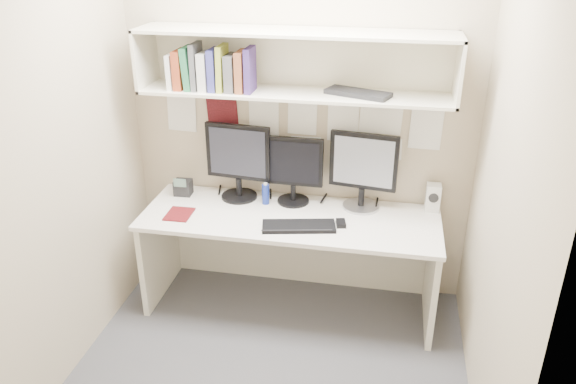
% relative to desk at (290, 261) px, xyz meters
% --- Properties ---
extents(floor, '(2.40, 2.00, 0.01)m').
position_rel_desk_xyz_m(floor, '(0.00, -0.65, -0.37)').
color(floor, '#444449').
rests_on(floor, ground).
extents(wall_back, '(2.40, 0.02, 2.60)m').
position_rel_desk_xyz_m(wall_back, '(0.00, 0.35, 0.93)').
color(wall_back, tan).
rests_on(wall_back, ground).
extents(wall_front, '(2.40, 0.02, 2.60)m').
position_rel_desk_xyz_m(wall_front, '(0.00, -1.65, 0.93)').
color(wall_front, tan).
rests_on(wall_front, ground).
extents(wall_left, '(0.02, 2.00, 2.60)m').
position_rel_desk_xyz_m(wall_left, '(-1.20, -0.65, 0.93)').
color(wall_left, tan).
rests_on(wall_left, ground).
extents(wall_right, '(0.02, 2.00, 2.60)m').
position_rel_desk_xyz_m(wall_right, '(1.20, -0.65, 0.93)').
color(wall_right, tan).
rests_on(wall_right, ground).
extents(desk, '(2.00, 0.70, 0.73)m').
position_rel_desk_xyz_m(desk, '(0.00, 0.00, 0.00)').
color(desk, white).
rests_on(desk, floor).
extents(overhead_hutch, '(2.00, 0.38, 0.40)m').
position_rel_desk_xyz_m(overhead_hutch, '(0.00, 0.21, 1.35)').
color(overhead_hutch, silver).
rests_on(overhead_hutch, wall_back).
extents(pinned_papers, '(1.92, 0.01, 0.48)m').
position_rel_desk_xyz_m(pinned_papers, '(0.00, 0.34, 0.88)').
color(pinned_papers, white).
rests_on(pinned_papers, wall_back).
extents(monitor_left, '(0.47, 0.26, 0.54)m').
position_rel_desk_xyz_m(monitor_left, '(-0.41, 0.22, 0.65)').
color(monitor_left, black).
rests_on(monitor_left, desk).
extents(monitor_center, '(0.41, 0.22, 0.48)m').
position_rel_desk_xyz_m(monitor_center, '(-0.02, 0.22, 0.62)').
color(monitor_center, black).
rests_on(monitor_center, desk).
extents(monitor_right, '(0.46, 0.25, 0.54)m').
position_rel_desk_xyz_m(monitor_right, '(0.46, 0.22, 0.65)').
color(monitor_right, '#A5A5AA').
rests_on(monitor_right, desk).
extents(keyboard, '(0.50, 0.26, 0.02)m').
position_rel_desk_xyz_m(keyboard, '(0.09, -0.16, 0.38)').
color(keyboard, black).
rests_on(keyboard, desk).
extents(mouse, '(0.08, 0.11, 0.03)m').
position_rel_desk_xyz_m(mouse, '(0.35, -0.07, 0.38)').
color(mouse, black).
rests_on(mouse, desk).
extents(speaker, '(0.10, 0.10, 0.19)m').
position_rel_desk_xyz_m(speaker, '(0.94, 0.26, 0.46)').
color(speaker, silver).
rests_on(speaker, desk).
extents(blue_bottle, '(0.05, 0.05, 0.16)m').
position_rel_desk_xyz_m(blue_bottle, '(-0.20, 0.15, 0.44)').
color(blue_bottle, navy).
rests_on(blue_bottle, desk).
extents(maroon_notebook, '(0.17, 0.21, 0.01)m').
position_rel_desk_xyz_m(maroon_notebook, '(-0.74, -0.13, 0.37)').
color(maroon_notebook, '#560E12').
rests_on(maroon_notebook, desk).
extents(desk_phone, '(0.12, 0.11, 0.15)m').
position_rel_desk_xyz_m(desk_phone, '(-0.82, 0.18, 0.42)').
color(desk_phone, black).
rests_on(desk_phone, desk).
extents(book_stack, '(0.55, 0.18, 0.30)m').
position_rel_desk_xyz_m(book_stack, '(-0.53, 0.10, 1.30)').
color(book_stack, silver).
rests_on(book_stack, overhead_hutch).
extents(hutch_tray, '(0.43, 0.29, 0.03)m').
position_rel_desk_xyz_m(hutch_tray, '(0.40, 0.14, 1.19)').
color(hutch_tray, black).
rests_on(hutch_tray, overhead_hutch).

